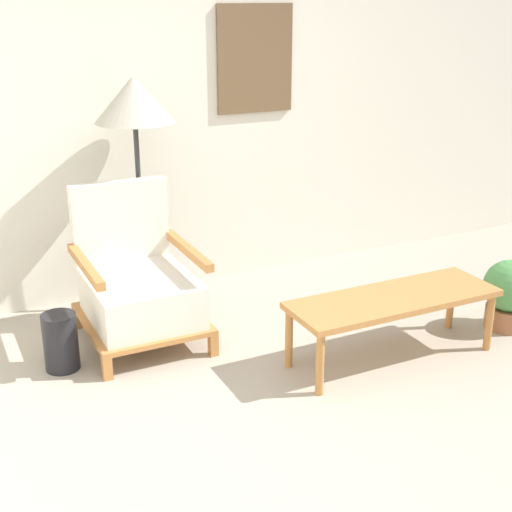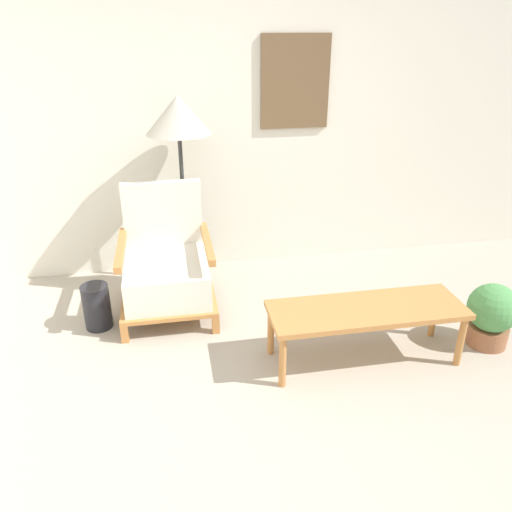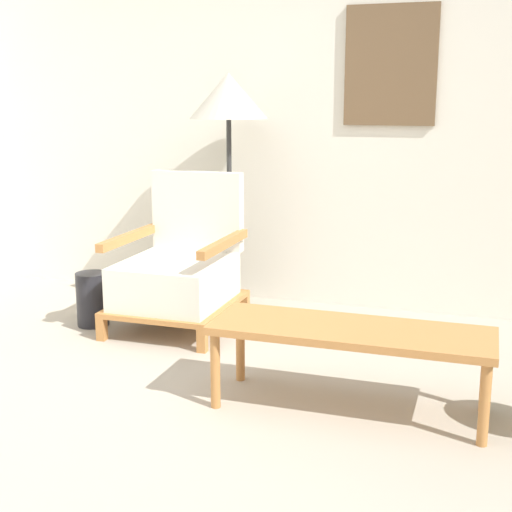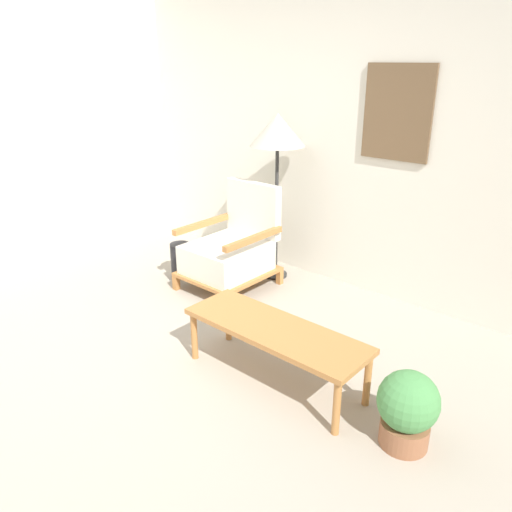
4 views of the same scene
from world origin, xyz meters
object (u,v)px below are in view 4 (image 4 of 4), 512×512
object	(u,v)px
floor_lamp	(278,134)
armchair	(231,250)
vase	(181,260)
potted_plant	(407,408)
coffee_table	(275,333)

from	to	relation	value
floor_lamp	armchair	bearing A→B (deg)	-111.48
armchair	floor_lamp	distance (m)	1.10
floor_lamp	vase	world-z (taller)	floor_lamp
floor_lamp	potted_plant	distance (m)	2.57
armchair	coffee_table	bearing A→B (deg)	-35.63
coffee_table	potted_plant	xyz separation A→B (m)	(0.89, 0.01, -0.11)
potted_plant	vase	bearing A→B (deg)	165.18
armchair	coffee_table	world-z (taller)	armchair
vase	potted_plant	xyz separation A→B (m)	(2.61, -0.69, 0.07)
floor_lamp	vase	bearing A→B (deg)	-138.40
coffee_table	vase	world-z (taller)	coffee_table
potted_plant	armchair	bearing A→B (deg)	157.79
armchair	floor_lamp	world-z (taller)	floor_lamp
floor_lamp	potted_plant	size ratio (longest dim) A/B	3.42
floor_lamp	vase	distance (m)	1.47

